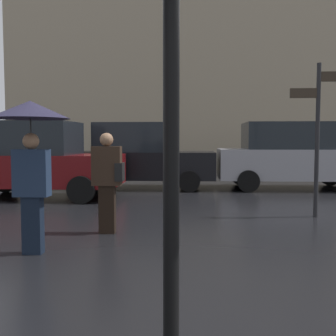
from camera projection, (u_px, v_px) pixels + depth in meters
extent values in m
cylinder|color=black|center=(171.00, 160.00, 1.82)|extent=(0.08, 0.08, 2.72)
cube|color=black|center=(33.00, 225.00, 5.08)|extent=(0.24, 0.15, 0.74)
cube|color=#1E2D47|center=(32.00, 173.00, 5.04)|extent=(0.44, 0.20, 0.60)
sphere|color=#936B4C|center=(31.00, 141.00, 5.01)|extent=(0.20, 0.20, 0.20)
cylinder|color=black|center=(31.00, 131.00, 5.00)|extent=(0.02, 0.02, 0.30)
cone|color=#27243D|center=(30.00, 110.00, 4.98)|extent=(0.98, 0.98, 0.22)
cube|color=black|center=(107.00, 209.00, 6.21)|extent=(0.25, 0.16, 0.75)
cube|color=#332319|center=(107.00, 166.00, 6.16)|extent=(0.45, 0.20, 0.61)
sphere|color=#936B4C|center=(107.00, 140.00, 6.13)|extent=(0.21, 0.21, 0.21)
cube|color=black|center=(120.00, 172.00, 6.15)|extent=(0.12, 0.24, 0.28)
cube|color=gray|center=(292.00, 164.00, 11.88)|extent=(4.39, 1.89, 0.88)
cube|color=black|center=(286.00, 136.00, 11.84)|extent=(2.41, 1.74, 0.78)
cylinder|color=black|center=(330.00, 176.00, 12.77)|extent=(0.62, 0.18, 0.62)
cylinder|color=black|center=(240.00, 175.00, 12.94)|extent=(0.62, 0.18, 0.62)
cylinder|color=black|center=(248.00, 181.00, 11.06)|extent=(0.62, 0.18, 0.62)
cube|color=black|center=(144.00, 165.00, 12.07)|extent=(4.28, 1.82, 0.80)
cube|color=black|center=(136.00, 137.00, 12.02)|extent=(2.35, 1.67, 0.86)
cylinder|color=black|center=(190.00, 176.00, 12.92)|extent=(0.61, 0.18, 0.61)
cylinder|color=black|center=(189.00, 181.00, 11.11)|extent=(0.61, 0.18, 0.61)
cylinder|color=black|center=(105.00, 175.00, 13.08)|extent=(0.61, 0.18, 0.61)
cylinder|color=black|center=(91.00, 181.00, 11.28)|extent=(0.61, 0.18, 0.61)
cube|color=#590C0F|center=(39.00, 170.00, 10.04)|extent=(4.09, 1.85, 0.77)
cube|color=black|center=(31.00, 138.00, 10.00)|extent=(2.25, 1.71, 0.82)
cylinder|color=black|center=(100.00, 181.00, 10.91)|extent=(0.64, 0.18, 0.64)
cylinder|color=black|center=(81.00, 190.00, 9.07)|extent=(0.64, 0.18, 0.64)
cylinder|color=black|center=(6.00, 181.00, 11.08)|extent=(0.64, 0.18, 0.64)
cylinder|color=black|center=(317.00, 141.00, 7.44)|extent=(0.08, 0.08, 2.87)
cube|color=#33281E|center=(334.00, 76.00, 7.34)|extent=(0.56, 0.04, 0.18)
cube|color=#33281E|center=(304.00, 93.00, 7.40)|extent=(0.52, 0.04, 0.18)
cube|color=gray|center=(201.00, 16.00, 19.05)|extent=(18.47, 2.12, 14.72)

